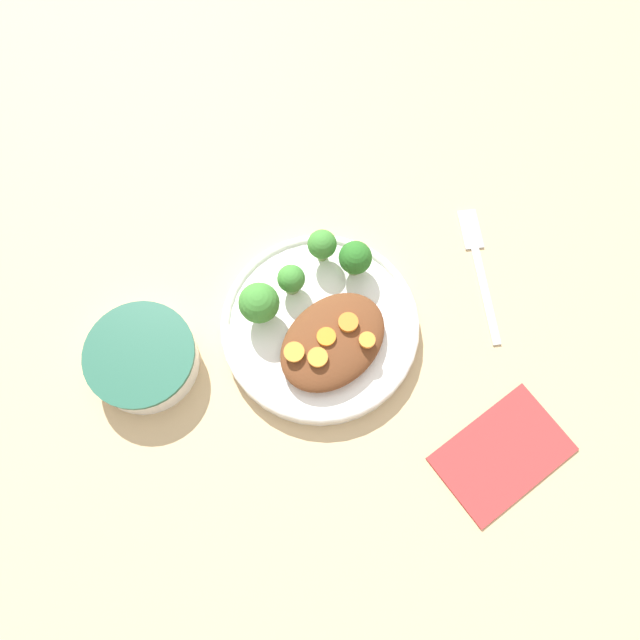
{
  "coord_description": "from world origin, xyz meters",
  "views": [
    {
      "loc": [
        -0.17,
        -0.17,
        0.72
      ],
      "look_at": [
        0.0,
        0.0,
        0.04
      ],
      "focal_mm": 35.0,
      "sensor_mm": 36.0,
      "label": 1
    }
  ],
  "objects_px": {
    "fork": "(478,261)",
    "napkin": "(503,454)",
    "dip_bowl": "(142,358)",
    "plate": "(320,326)"
  },
  "relations": [
    {
      "from": "napkin",
      "to": "dip_bowl",
      "type": "bearing_deg",
      "value": 120.29
    },
    {
      "from": "fork",
      "to": "napkin",
      "type": "xyz_separation_m",
      "value": [
        -0.16,
        -0.17,
        0.0
      ]
    },
    {
      "from": "plate",
      "to": "dip_bowl",
      "type": "relative_size",
      "value": 1.85
    },
    {
      "from": "dip_bowl",
      "to": "napkin",
      "type": "distance_m",
      "value": 0.43
    },
    {
      "from": "plate",
      "to": "napkin",
      "type": "height_order",
      "value": "plate"
    },
    {
      "from": "plate",
      "to": "fork",
      "type": "distance_m",
      "value": 0.22
    },
    {
      "from": "plate",
      "to": "fork",
      "type": "relative_size",
      "value": 1.51
    },
    {
      "from": "dip_bowl",
      "to": "napkin",
      "type": "xyz_separation_m",
      "value": [
        0.21,
        -0.37,
        -0.02
      ]
    },
    {
      "from": "dip_bowl",
      "to": "napkin",
      "type": "relative_size",
      "value": 0.8
    },
    {
      "from": "napkin",
      "to": "plate",
      "type": "bearing_deg",
      "value": 99.04
    }
  ]
}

